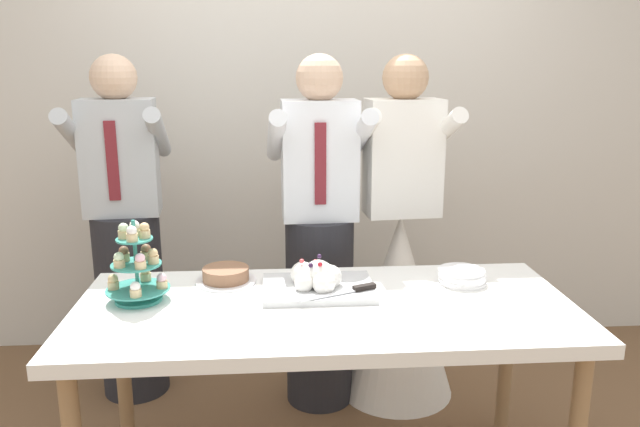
# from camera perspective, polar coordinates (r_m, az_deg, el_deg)

# --- Properties ---
(rear_wall) EXTENTS (5.20, 0.10, 2.90)m
(rear_wall) POSITION_cam_1_polar(r_m,az_deg,el_deg) (3.53, -1.43, 10.98)
(rear_wall) COLOR beige
(rear_wall) RESTS_ON ground_plane
(dessert_table) EXTENTS (1.80, 0.80, 0.78)m
(dessert_table) POSITION_cam_1_polar(r_m,az_deg,el_deg) (2.29, 0.50, -10.02)
(dessert_table) COLOR white
(dessert_table) RESTS_ON ground_plane
(cupcake_stand) EXTENTS (0.23, 0.23, 0.31)m
(cupcake_stand) POSITION_cam_1_polar(r_m,az_deg,el_deg) (2.35, -16.46, -4.82)
(cupcake_stand) COLOR teal
(cupcake_stand) RESTS_ON dessert_table
(main_cake_tray) EXTENTS (0.43, 0.32, 0.13)m
(main_cake_tray) POSITION_cam_1_polar(r_m,az_deg,el_deg) (2.37, -0.18, -6.21)
(main_cake_tray) COLOR silver
(main_cake_tray) RESTS_ON dessert_table
(plate_stack) EXTENTS (0.19, 0.19, 0.05)m
(plate_stack) POSITION_cam_1_polar(r_m,az_deg,el_deg) (2.52, 12.90, -5.64)
(plate_stack) COLOR white
(plate_stack) RESTS_ON dessert_table
(round_cake) EXTENTS (0.24, 0.24, 0.06)m
(round_cake) POSITION_cam_1_polar(r_m,az_deg,el_deg) (2.49, -8.64, -5.67)
(round_cake) COLOR white
(round_cake) RESTS_ON dessert_table
(person_groom) EXTENTS (0.47, 0.50, 1.66)m
(person_groom) POSITION_cam_1_polar(r_m,az_deg,el_deg) (2.92, -0.04, -3.71)
(person_groom) COLOR #232328
(person_groom) RESTS_ON ground_plane
(person_bride) EXTENTS (0.56, 0.56, 1.66)m
(person_bride) POSITION_cam_1_polar(r_m,az_deg,el_deg) (3.07, 7.25, -6.19)
(person_bride) COLOR white
(person_bride) RESTS_ON ground_plane
(person_guest) EXTENTS (0.49, 0.52, 1.66)m
(person_guest) POSITION_cam_1_polar(r_m,az_deg,el_deg) (3.14, -17.31, -3.09)
(person_guest) COLOR #232328
(person_guest) RESTS_ON ground_plane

